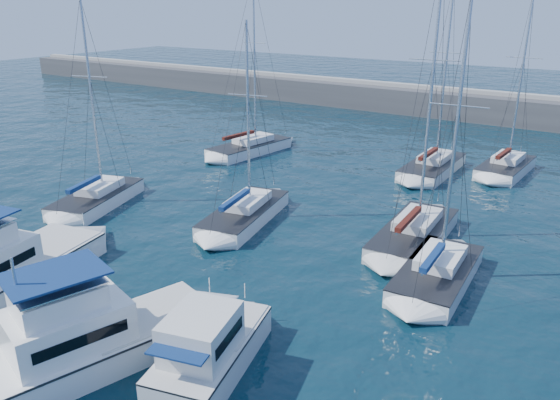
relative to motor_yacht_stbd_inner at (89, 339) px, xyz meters
The scene contains 11 objects.
ground 4.96m from the motor_yacht_stbd_inner, 113.83° to the left, with size 220.00×220.00×0.00m, color black.
breakwater 56.45m from the motor_yacht_stbd_inner, 91.98° to the left, with size 160.00×6.00×4.45m.
motor_yacht_stbd_inner is the anchor object (origin of this frame).
motor_yacht_stbd_outer 4.69m from the motor_yacht_stbd_inner, 27.88° to the left, with size 4.16×6.66×3.20m.
sailboat_mid_a 18.41m from the motor_yacht_stbd_inner, 140.21° to the left, with size 5.14×8.09×13.96m.
sailboat_mid_c 15.58m from the motor_yacht_stbd_inner, 104.26° to the left, with size 4.54×8.56×12.71m.
sailboat_mid_d 19.15m from the motor_yacht_stbd_inner, 70.45° to the left, with size 3.64×8.63×16.74m.
sailboat_mid_e 16.62m from the motor_yacht_stbd_inner, 56.51° to the left, with size 3.42×7.36×14.19m.
sailboat_back_a 31.77m from the motor_yacht_stbd_inner, 115.20° to the left, with size 4.17×8.81×15.87m.
sailboat_back_b 32.18m from the motor_yacht_stbd_inner, 85.09° to the left, with size 3.18×8.41×15.33m.
sailboat_back_c 36.07m from the motor_yacht_stbd_inner, 77.46° to the left, with size 3.52×7.32×14.78m.
Camera 1 is at (18.00, -15.30, 13.45)m, focal length 35.00 mm.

